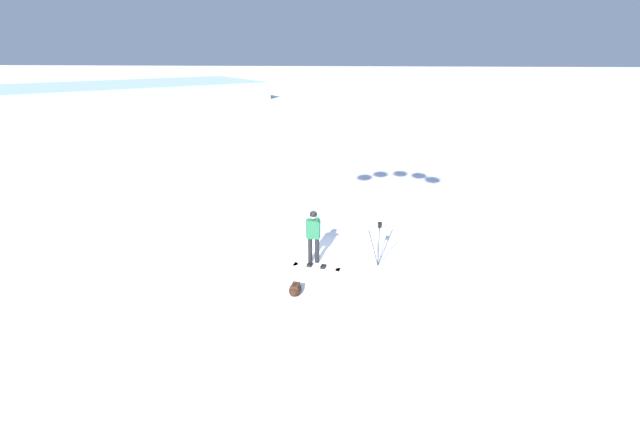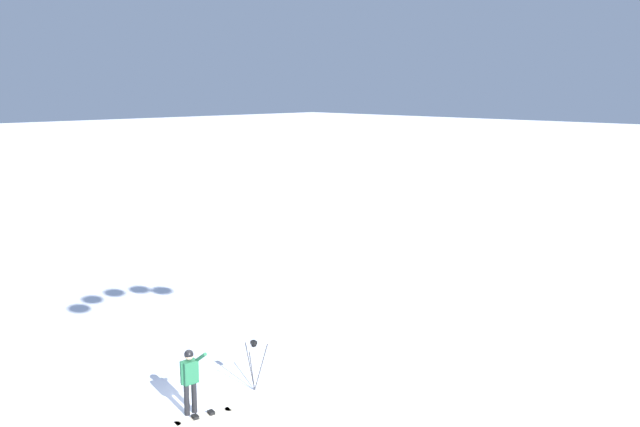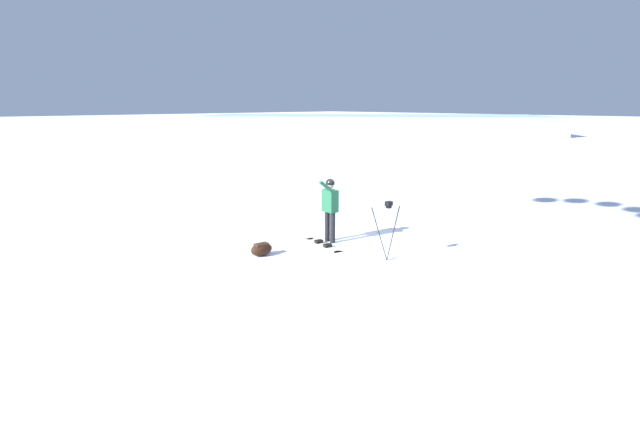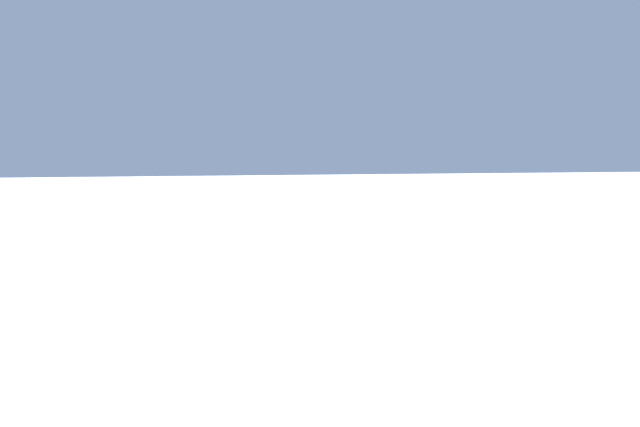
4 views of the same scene
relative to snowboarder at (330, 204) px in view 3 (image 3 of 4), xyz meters
The scene contains 6 objects.
ground_plane 1.30m from the snowboarder, 47.00° to the left, with size 300.00×300.00×0.00m, color white.
snowboarder is the anchor object (origin of this frame).
snowboard 1.11m from the snowboarder, 71.47° to the right, with size 1.73×0.57×0.10m.
gear_bag_large 2.26m from the snowboarder, 99.13° to the right, with size 0.39×0.60×0.32m.
camera_tripod 2.05m from the snowboarder, ahead, with size 0.74×0.65×1.45m.
distant_ridge 50.11m from the snowboarder, 128.92° to the left, with size 43.40×39.88×2.16m.
Camera 3 is at (8.17, -9.19, 3.68)m, focal length 26.35 mm.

